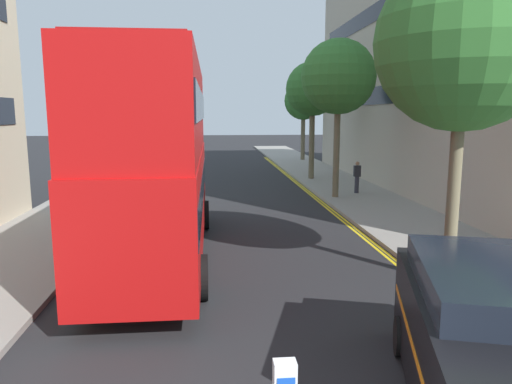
{
  "coord_description": "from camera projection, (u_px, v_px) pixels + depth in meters",
  "views": [
    {
      "loc": [
        -0.85,
        -3.22,
        4.17
      ],
      "look_at": [
        0.5,
        11.0,
        1.8
      ],
      "focal_mm": 33.34,
      "sensor_mm": 36.0,
      "label": 1
    }
  ],
  "objects": [
    {
      "name": "sidewalk_right",
      "position": [
        385.0,
        211.0,
        20.23
      ],
      "size": [
        4.0,
        80.0,
        0.14
      ],
      "primitive_type": "cube",
      "color": "gray",
      "rests_on": "ground"
    },
    {
      "name": "sidewalk_left",
      "position": [
        70.0,
        217.0,
        19.02
      ],
      "size": [
        4.0,
        80.0,
        0.14
      ],
      "primitive_type": "cube",
      "color": "gray",
      "rests_on": "ground"
    },
    {
      "name": "kerb_line_outer",
      "position": [
        350.0,
        224.0,
        18.08
      ],
      "size": [
        0.1,
        56.0,
        0.01
      ],
      "primitive_type": "cube",
      "color": "yellow",
      "rests_on": "ground"
    },
    {
      "name": "kerb_line_inner",
      "position": [
        346.0,
        224.0,
        18.07
      ],
      "size": [
        0.1,
        56.0,
        0.01
      ],
      "primitive_type": "cube",
      "color": "yellow",
      "rests_on": "ground"
    },
    {
      "name": "double_decker_bus_away",
      "position": [
        158.0,
        154.0,
        13.46
      ],
      "size": [
        2.8,
        10.81,
        5.64
      ],
      "color": "#B20F0F",
      "rests_on": "ground"
    },
    {
      "name": "taxi_minivan",
      "position": [
        485.0,
        344.0,
        6.45
      ],
      "size": [
        3.15,
        5.14,
        2.12
      ],
      "color": "black",
      "rests_on": "ground"
    },
    {
      "name": "pedestrian_far",
      "position": [
        357.0,
        177.0,
        24.23
      ],
      "size": [
        0.34,
        0.22,
        1.62
      ],
      "color": "#2D2D38",
      "rests_on": "sidewalk_right"
    },
    {
      "name": "street_tree_near",
      "position": [
        464.0,
        44.0,
        10.95
      ],
      "size": [
        4.11,
        4.11,
        7.7
      ],
      "color": "#6B6047",
      "rests_on": "sidewalk_right"
    },
    {
      "name": "street_tree_mid",
      "position": [
        338.0,
        77.0,
        22.31
      ],
      "size": [
        3.52,
        3.52,
        7.5
      ],
      "color": "#6B6047",
      "rests_on": "sidewalk_right"
    },
    {
      "name": "street_tree_far",
      "position": [
        313.0,
        90.0,
        28.97
      ],
      "size": [
        3.3,
        3.3,
        7.16
      ],
      "color": "#6B6047",
      "rests_on": "sidewalk_right"
    },
    {
      "name": "street_tree_distant",
      "position": [
        303.0,
        101.0,
        41.16
      ],
      "size": [
        3.33,
        3.33,
        6.8
      ],
      "color": "#6B6047",
      "rests_on": "sidewalk_right"
    },
    {
      "name": "townhouse_terrace_right",
      "position": [
        475.0,
        64.0,
        25.74
      ],
      "size": [
        10.08,
        28.0,
        13.59
      ],
      "color": "#B2A893",
      "rests_on": "ground"
    }
  ]
}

